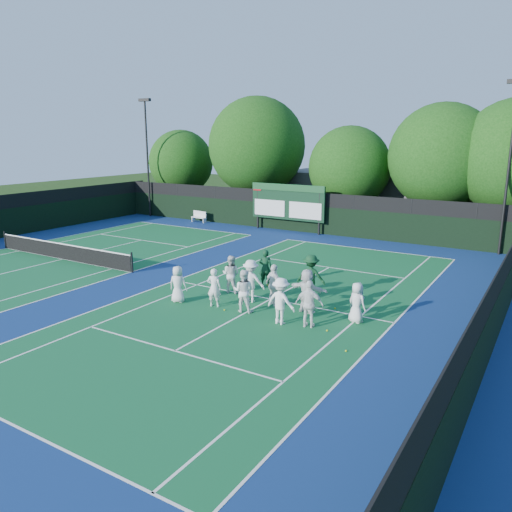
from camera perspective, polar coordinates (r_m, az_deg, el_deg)
The scene contains 34 objects.
ground at distance 21.21m, azimuth 0.35°, elevation -5.70°, with size 120.00×120.00×0.00m, color #1A350E.
court_apron at distance 25.41m, azimuth -10.11°, elevation -2.63°, with size 34.00×32.00×0.01m, color navy.
near_court at distance 22.02m, azimuth 1.70°, elevation -4.94°, with size 11.05×23.85×0.01m.
left_court at distance 31.18m, azimuth -21.18°, elevation -0.33°, with size 11.05×23.85×0.01m.
back_fence at distance 37.38m, azimuth 5.27°, elevation 4.81°, with size 34.00×0.08×3.00m.
divider_fence_right at distance 19.02m, azimuth 26.03°, elevation -5.11°, with size 0.08×32.00×3.00m.
scoreboard at distance 37.36m, azimuth 3.61°, elevation 6.13°, with size 6.00×0.21×3.55m.
clubhouse at distance 43.23m, azimuth 14.87°, elevation 6.46°, with size 18.00×6.00×4.00m, color #505055.
light_pole_left at distance 45.42m, azimuth -12.37°, elevation 12.36°, with size 1.20×0.30×10.12m.
light_pole_right at distance 32.95m, azimuth 27.12°, elevation 10.89°, with size 1.20×0.30×10.12m.
tennis_net at distance 31.08m, azimuth -21.25°, elevation 0.53°, with size 11.30×0.10×1.10m.
bench at distance 41.85m, azimuth -6.50°, elevation 4.53°, with size 1.52×0.62×0.94m.
tree_a at distance 47.88m, azimuth -8.35°, elevation 10.37°, with size 5.95×5.95×7.59m.
tree_b at distance 42.97m, azimuth 0.31°, elevation 12.18°, with size 8.16×8.16×10.26m.
tree_c at distance 39.36m, azimuth 10.87°, elevation 9.70°, with size 6.23×6.23×7.80m.
tree_d at distance 37.44m, azimuth 20.71°, elevation 10.31°, with size 7.30×7.30×9.28m.
tennis_ball_0 at distance 20.64m, azimuth -3.62°, elevation -6.18°, with size 0.07×0.07×0.07m, color #BCCA17.
tennis_ball_1 at distance 21.05m, azimuth 9.03°, elevation -5.93°, with size 0.07×0.07×0.07m, color #BCCA17.
tennis_ball_2 at distance 17.14m, azimuth 10.25°, elevation -10.62°, with size 0.07×0.07×0.07m, color #BCCA17.
tennis_ball_3 at distance 22.63m, azimuth -4.31°, elevation -4.40°, with size 0.07×0.07×0.07m, color #BCCA17.
tennis_ball_4 at distance 23.99m, azimuth 1.31°, elevation -3.32°, with size 0.07×0.07×0.07m, color #BCCA17.
tennis_ball_5 at distance 18.70m, azimuth 8.13°, elevation -8.43°, with size 0.07×0.07×0.07m, color #BCCA17.
player_front_0 at distance 21.68m, azimuth -8.91°, elevation -3.20°, with size 0.79×0.51×1.61m, color silver.
player_front_1 at distance 20.93m, azimuth -4.80°, elevation -3.62°, with size 0.61×0.40×1.66m, color white.
player_front_2 at distance 20.23m, azimuth -1.43°, elevation -4.01°, with size 0.87×0.67×1.78m, color white.
player_front_3 at distance 18.97m, azimuth 2.86°, elevation -5.17°, with size 1.17×0.67×1.81m, color white.
player_front_4 at distance 18.73m, azimuth 6.12°, elevation -5.49°, with size 1.06×0.44×1.82m, color white.
player_back_0 at distance 22.73m, azimuth -2.88°, elevation -2.08°, with size 0.85×0.66×1.75m, color silver.
player_back_1 at distance 21.43m, azimuth -0.60°, elevation -2.88°, with size 1.21×0.69×1.87m, color white.
player_back_2 at distance 21.02m, azimuth 2.06°, elevation -3.33°, with size 1.05×0.44×1.79m, color white.
player_back_3 at distance 20.29m, azimuth 5.84°, elevation -3.97°, with size 1.68×0.54×1.82m, color silver.
player_back_4 at distance 19.51m, azimuth 11.45°, elevation -5.25°, with size 0.78×0.51×1.59m, color silver.
coach_left at distance 23.68m, azimuth 1.08°, elevation -1.39°, with size 0.65×0.43×1.78m, color #0E331D.
coach_right at distance 22.06m, azimuth 6.29°, elevation -2.35°, with size 1.27×0.73×1.96m, color #0F3A1C.
Camera 1 is at (10.40, -17.11, 6.99)m, focal length 35.00 mm.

